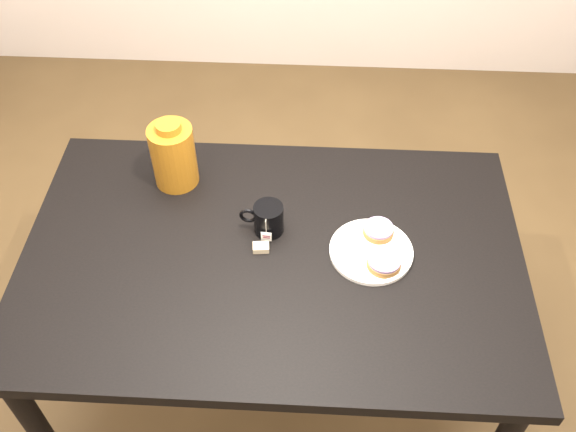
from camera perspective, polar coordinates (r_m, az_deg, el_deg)
The scene contains 8 objects.
ground_plane at distance 2.42m, azimuth -1.08°, elevation -14.52°, with size 4.00×4.00×0.00m, color brown.
table at distance 1.86m, azimuth -1.36°, elevation -4.89°, with size 1.40×0.90×0.75m.
plate at distance 1.80m, azimuth 7.40°, elevation -3.08°, with size 0.23×0.23×0.02m.
bagel_back at distance 1.83m, azimuth 8.04°, elevation -1.25°, with size 0.11×0.11×0.03m.
bagel_front at distance 1.76m, azimuth 8.54°, elevation -4.09°, with size 0.13×0.13×0.03m.
mug at distance 1.81m, azimuth -1.81°, elevation -0.24°, with size 0.13×0.09×0.09m.
teabag_pouch at distance 1.79m, azimuth -2.42°, elevation -2.81°, with size 0.04×0.03×0.02m, color #C6B793.
bagel_package at distance 1.95m, azimuth -10.15°, elevation 5.37°, with size 0.17×0.17×0.22m.
Camera 1 is at (0.10, -1.12, 2.14)m, focal length 40.00 mm.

